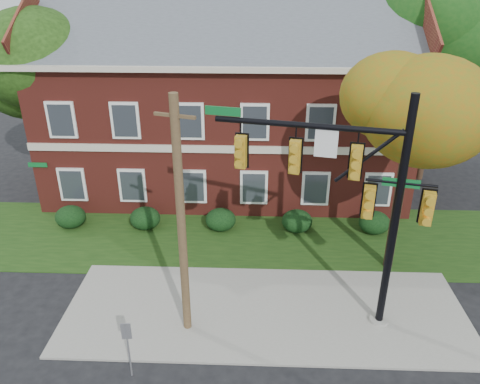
{
  "coord_description": "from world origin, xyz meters",
  "views": [
    {
      "loc": [
        -0.37,
        -12.07,
        10.94
      ],
      "look_at": [
        -0.96,
        3.0,
        3.72
      ],
      "focal_mm": 35.0,
      "sensor_mm": 36.0,
      "label": 1
    }
  ],
  "objects_px": {
    "apartment_building": "(227,96)",
    "tree_right_rear": "(453,31)",
    "tree_near_right": "(421,107)",
    "tree_far_rear": "(255,5)",
    "hedge_far_right": "(374,223)",
    "hedge_far_left": "(70,217)",
    "hedge_left": "(145,218)",
    "utility_pole": "(181,223)",
    "hedge_center": "(221,220)",
    "sign_post": "(127,341)",
    "tree_left_rear": "(27,65)",
    "traffic_signal": "(350,188)",
    "hedge_right": "(297,221)"
  },
  "relations": [
    {
      "from": "traffic_signal",
      "to": "utility_pole",
      "type": "xyz_separation_m",
      "value": [
        -5.09,
        -0.81,
        -0.86
      ]
    },
    {
      "from": "hedge_far_right",
      "to": "tree_near_right",
      "type": "relative_size",
      "value": 0.16
    },
    {
      "from": "apartment_building",
      "to": "sign_post",
      "type": "distance_m",
      "value": 14.56
    },
    {
      "from": "traffic_signal",
      "to": "tree_right_rear",
      "type": "bearing_deg",
      "value": 72.54
    },
    {
      "from": "tree_near_right",
      "to": "tree_far_rear",
      "type": "xyz_separation_m",
      "value": [
        -5.88,
        15.93,
        2.17
      ]
    },
    {
      "from": "apartment_building",
      "to": "tree_right_rear",
      "type": "distance_m",
      "value": 11.77
    },
    {
      "from": "hedge_right",
      "to": "tree_near_right",
      "type": "height_order",
      "value": "tree_near_right"
    },
    {
      "from": "hedge_center",
      "to": "sign_post",
      "type": "distance_m",
      "value": 8.96
    },
    {
      "from": "hedge_far_left",
      "to": "tree_far_rear",
      "type": "relative_size",
      "value": 0.12
    },
    {
      "from": "hedge_left",
      "to": "traffic_signal",
      "type": "bearing_deg",
      "value": -36.06
    },
    {
      "from": "apartment_building",
      "to": "tree_near_right",
      "type": "relative_size",
      "value": 2.19
    },
    {
      "from": "utility_pole",
      "to": "apartment_building",
      "type": "bearing_deg",
      "value": 105.17
    },
    {
      "from": "utility_pole",
      "to": "tree_right_rear",
      "type": "bearing_deg",
      "value": 64.98
    },
    {
      "from": "hedge_far_right",
      "to": "tree_left_rear",
      "type": "distance_m",
      "value": 18.3
    },
    {
      "from": "hedge_left",
      "to": "apartment_building",
      "type": "bearing_deg",
      "value": 56.33
    },
    {
      "from": "tree_far_rear",
      "to": "utility_pole",
      "type": "distance_m",
      "value": 20.38
    },
    {
      "from": "hedge_far_left",
      "to": "tree_near_right",
      "type": "relative_size",
      "value": 0.16
    },
    {
      "from": "tree_left_rear",
      "to": "sign_post",
      "type": "distance_m",
      "value": 15.92
    },
    {
      "from": "hedge_right",
      "to": "hedge_center",
      "type": "bearing_deg",
      "value": 180.0
    },
    {
      "from": "hedge_right",
      "to": "traffic_signal",
      "type": "bearing_deg",
      "value": -80.44
    },
    {
      "from": "tree_left_rear",
      "to": "sign_post",
      "type": "relative_size",
      "value": 4.5
    },
    {
      "from": "tree_far_rear",
      "to": "apartment_building",
      "type": "bearing_deg",
      "value": -99.71
    },
    {
      "from": "tree_left_rear",
      "to": "tree_right_rear",
      "type": "xyz_separation_m",
      "value": [
        21.05,
        1.97,
        1.44
      ]
    },
    {
      "from": "hedge_far_right",
      "to": "tree_near_right",
      "type": "bearing_deg",
      "value": -85.48
    },
    {
      "from": "hedge_far_left",
      "to": "hedge_center",
      "type": "xyz_separation_m",
      "value": [
        7.0,
        0.0,
        0.0
      ]
    },
    {
      "from": "tree_left_rear",
      "to": "traffic_signal",
      "type": "distance_m",
      "value": 17.43
    },
    {
      "from": "hedge_center",
      "to": "hedge_far_left",
      "type": "bearing_deg",
      "value": 180.0
    },
    {
      "from": "tree_right_rear",
      "to": "tree_far_rear",
      "type": "distance_m",
      "value": 12.2
    },
    {
      "from": "apartment_building",
      "to": "tree_far_rear",
      "type": "height_order",
      "value": "tree_far_rear"
    },
    {
      "from": "sign_post",
      "to": "hedge_far_right",
      "type": "bearing_deg",
      "value": 38.13
    },
    {
      "from": "apartment_building",
      "to": "hedge_far_right",
      "type": "relative_size",
      "value": 13.43
    },
    {
      "from": "hedge_far_left",
      "to": "hedge_right",
      "type": "relative_size",
      "value": 1.0
    },
    {
      "from": "hedge_left",
      "to": "tree_left_rear",
      "type": "distance_m",
      "value": 9.69
    },
    {
      "from": "hedge_center",
      "to": "tree_left_rear",
      "type": "distance_m",
      "value": 12.23
    },
    {
      "from": "hedge_far_left",
      "to": "tree_near_right",
      "type": "xyz_separation_m",
      "value": [
        14.22,
        -2.83,
        6.14
      ]
    },
    {
      "from": "traffic_signal",
      "to": "sign_post",
      "type": "bearing_deg",
      "value": -143.55
    },
    {
      "from": "hedge_center",
      "to": "sign_post",
      "type": "xyz_separation_m",
      "value": [
        -1.99,
        -8.7,
        0.81
      ]
    },
    {
      "from": "hedge_far_left",
      "to": "traffic_signal",
      "type": "distance_m",
      "value": 13.59
    },
    {
      "from": "traffic_signal",
      "to": "sign_post",
      "type": "relative_size",
      "value": 4.02
    },
    {
      "from": "hedge_center",
      "to": "tree_far_rear",
      "type": "bearing_deg",
      "value": 84.15
    },
    {
      "from": "hedge_right",
      "to": "hedge_far_right",
      "type": "height_order",
      "value": "same"
    },
    {
      "from": "tree_near_right",
      "to": "tree_left_rear",
      "type": "height_order",
      "value": "tree_left_rear"
    },
    {
      "from": "hedge_far_left",
      "to": "tree_right_rear",
      "type": "distance_m",
      "value": 20.75
    },
    {
      "from": "apartment_building",
      "to": "hedge_left",
      "type": "height_order",
      "value": "apartment_building"
    },
    {
      "from": "hedge_left",
      "to": "sign_post",
      "type": "height_order",
      "value": "sign_post"
    },
    {
      "from": "hedge_far_left",
      "to": "hedge_left",
      "type": "xyz_separation_m",
      "value": [
        3.5,
        0.0,
        0.0
      ]
    },
    {
      "from": "traffic_signal",
      "to": "hedge_far_right",
      "type": "bearing_deg",
      "value": 78.91
    },
    {
      "from": "hedge_right",
      "to": "hedge_far_right",
      "type": "xyz_separation_m",
      "value": [
        3.5,
        0.0,
        0.0
      ]
    },
    {
      "from": "tree_right_rear",
      "to": "utility_pole",
      "type": "distance_m",
      "value": 17.91
    },
    {
      "from": "tree_right_rear",
      "to": "tree_far_rear",
      "type": "xyz_separation_m",
      "value": [
        -9.97,
        6.98,
        0.72
      ]
    }
  ]
}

